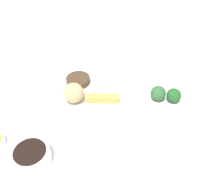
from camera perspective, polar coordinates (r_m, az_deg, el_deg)
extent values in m
cube|color=white|center=(0.91, -5.13, -3.22)|extent=(2.20, 2.20, 0.02)
cylinder|color=white|center=(0.92, -4.98, -0.80)|extent=(0.26, 0.26, 0.02)
sphere|color=tan|center=(0.86, -8.67, -0.76)|extent=(0.07, 0.07, 0.07)
cube|color=gold|center=(0.87, -2.19, -2.01)|extent=(0.07, 0.12, 0.03)
cube|color=beige|center=(0.95, -1.80, 1.74)|extent=(0.09, 0.09, 0.01)
cylinder|color=#463221|center=(0.95, -7.65, 2.09)|extent=(0.09, 0.09, 0.02)
cylinder|color=white|center=(0.92, 11.81, -2.15)|extent=(0.20, 0.20, 0.01)
sphere|color=#205A25|center=(0.89, 13.77, -1.30)|extent=(0.05, 0.05, 0.05)
sphere|color=#2E6132|center=(0.88, 10.38, -0.84)|extent=(0.05, 0.05, 0.05)
cylinder|color=white|center=(0.76, -17.75, -14.13)|extent=(0.11, 0.11, 0.04)
cylinder|color=black|center=(0.74, -18.11, -13.15)|extent=(0.09, 0.09, 0.00)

